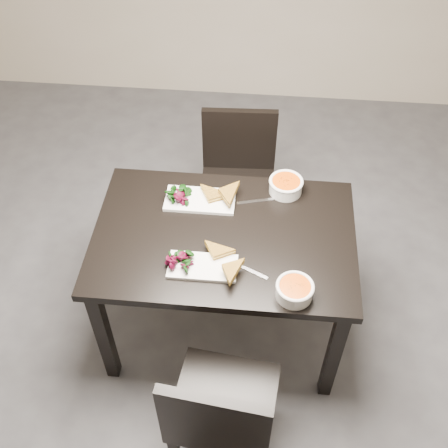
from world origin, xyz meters
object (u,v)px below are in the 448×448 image
at_px(soup_bowl_near, 295,290).
at_px(plate_far, 200,200).
at_px(table, 224,248).
at_px(soup_bowl_far, 286,185).
at_px(chair_far, 238,174).
at_px(plate_near, 203,267).
at_px(chair_near, 221,414).

height_order(soup_bowl_near, plate_far, soup_bowl_near).
distance_m(table, soup_bowl_far, 0.44).
bearing_deg(chair_far, plate_far, -109.48).
bearing_deg(soup_bowl_far, plate_far, -165.07).
bearing_deg(plate_far, soup_bowl_far, 14.93).
distance_m(chair_far, plate_far, 0.59).
xyz_separation_m(chair_far, soup_bowl_far, (0.26, -0.39, 0.31)).
distance_m(table, chair_far, 0.72).
relative_size(chair_far, plate_near, 2.85).
distance_m(chair_far, soup_bowl_near, 1.10).
distance_m(chair_near, chair_far, 1.43).
xyz_separation_m(plate_near, soup_bowl_near, (0.39, -0.11, 0.03)).
relative_size(plate_near, plate_far, 0.89).
distance_m(table, chair_near, 0.75).
height_order(chair_near, chair_far, same).
distance_m(chair_near, soup_bowl_far, 1.11).
xyz_separation_m(soup_bowl_near, soup_bowl_far, (-0.05, 0.62, 0.00)).
distance_m(table, plate_far, 0.26).
relative_size(table, soup_bowl_near, 7.55).
bearing_deg(plate_far, table, -56.25).
bearing_deg(chair_near, chair_far, 97.96).
height_order(table, soup_bowl_far, soup_bowl_far).
distance_m(plate_near, soup_bowl_far, 0.62).
xyz_separation_m(plate_near, soup_bowl_far, (0.35, 0.51, 0.03)).
bearing_deg(plate_near, soup_bowl_far, 55.77).
bearing_deg(chair_near, soup_bowl_far, 84.58).
height_order(chair_far, plate_near, chair_far).
bearing_deg(plate_near, soup_bowl_near, -15.53).
height_order(soup_bowl_near, soup_bowl_far, soup_bowl_far).
xyz_separation_m(chair_far, plate_near, (-0.09, -0.90, 0.27)).
relative_size(table, soup_bowl_far, 7.18).
relative_size(chair_far, soup_bowl_near, 5.35).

